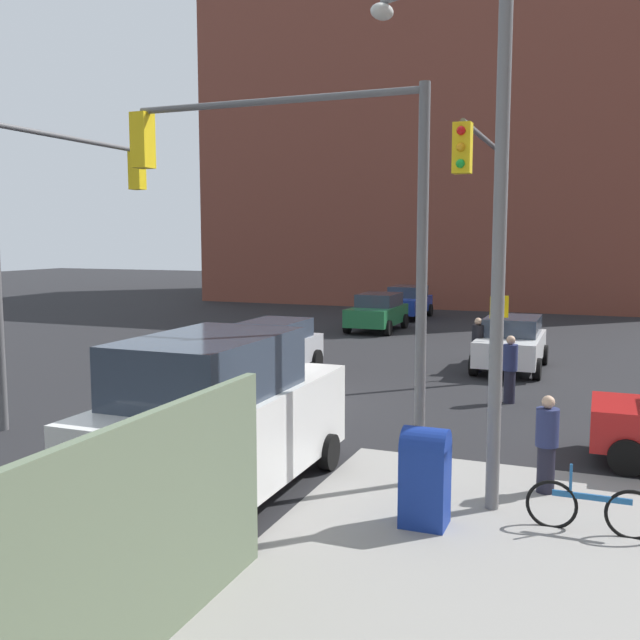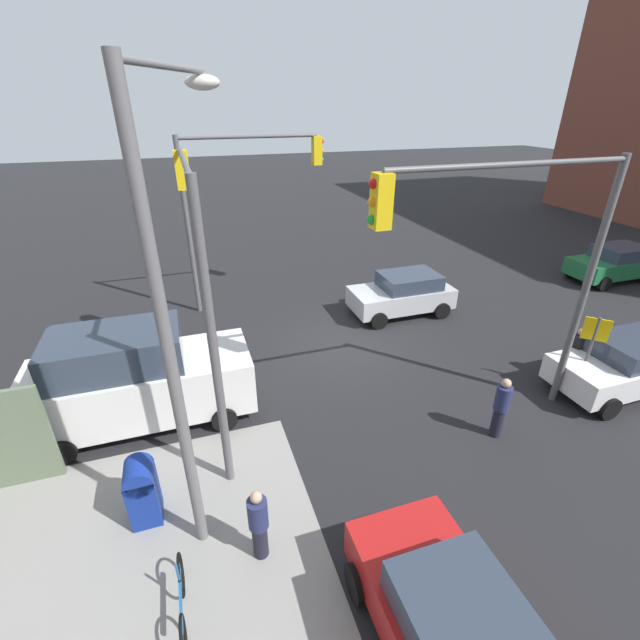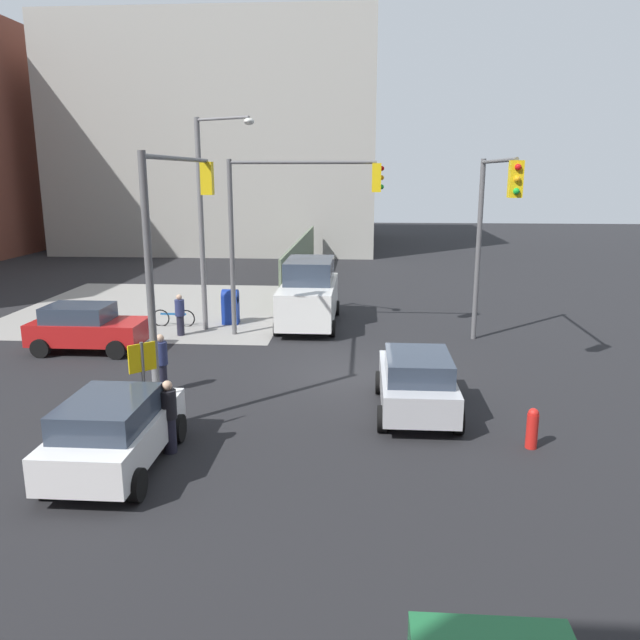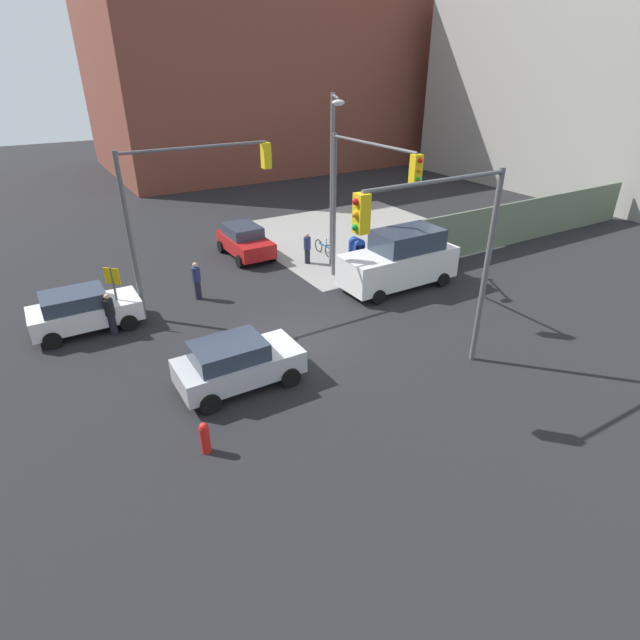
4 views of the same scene
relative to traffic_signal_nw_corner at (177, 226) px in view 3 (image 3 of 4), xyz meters
name	(u,v)px [view 3 (image 3 of 4)]	position (x,y,z in m)	size (l,w,h in m)	color
ground_plane	(349,374)	(2.16, -4.50, -4.67)	(120.00, 120.00, 0.00)	black
sidewalk_corner	(158,308)	(11.16, 4.50, -4.66)	(12.00, 12.00, 0.01)	gray
construction_fence	(300,260)	(18.82, -1.30, -3.47)	(17.33, 0.12, 2.40)	#607056
building_loft_east	(232,143)	(38.16, 6.44, 3.81)	(20.00, 24.00, 16.94)	#9E9B93
traffic_signal_nw_corner	(177,226)	(0.00, 0.00, 0.00)	(6.08, 0.36, 6.50)	#59595B
traffic_signal_se_corner	(492,217)	(4.64, -9.00, -0.05)	(5.32, 0.36, 6.50)	#59595B
traffic_signal_ne_corner	(289,212)	(6.66, -2.16, -0.03)	(0.36, 5.65, 6.50)	#59595B
street_lamp_corner	(208,209)	(7.19, 0.97, 0.04)	(1.48, 2.41, 8.00)	slate
warning_sign_two_way	(143,375)	(-3.24, -0.04, -3.03)	(0.48, 0.48, 2.40)	#4C4C4C
mailbox_blue	(230,305)	(8.36, 0.50, -3.90)	(0.56, 0.64, 1.43)	navy
fire_hydrant	(532,427)	(-2.84, -8.70, -4.18)	(0.26, 0.26, 0.94)	red
coupe_silver	(417,382)	(-0.91, -6.28, -3.82)	(3.90, 2.02, 1.62)	#B7BABF
coupe_red	(86,327)	(4.07, 4.61, -3.83)	(2.02, 3.82, 1.62)	#B21919
hatchback_white	(114,431)	(-4.47, 0.19, -3.82)	(3.92, 2.02, 1.62)	white
van_white_delivery	(309,293)	(8.50, -2.70, -3.39)	(5.40, 2.32, 2.62)	white
pedestrian_crossing	(161,362)	(0.16, 0.70, -3.79)	(0.36, 0.36, 1.68)	navy
pedestrian_waiting	(180,314)	(6.36, 2.00, -3.85)	(0.36, 0.36, 1.59)	navy
pedestrian_walking_north	(169,416)	(-3.64, -0.70, -3.80)	(0.36, 0.36, 1.66)	black
bicycle_leaning_on_fence	(174,318)	(7.76, 2.70, -4.32)	(0.05, 1.75, 0.97)	black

